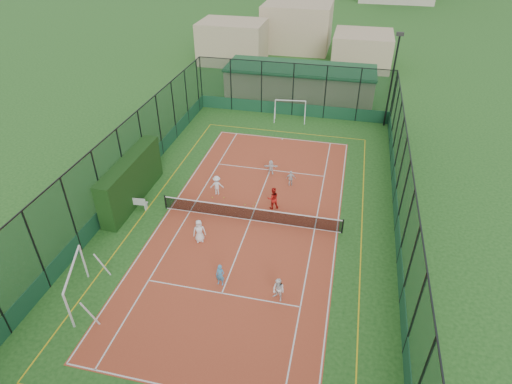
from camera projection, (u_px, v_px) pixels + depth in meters
The scene contains 18 objects.
ground at pixel (251, 220), 27.43m from camera, with size 300.00×300.00×0.00m, color #1D4D1A.
court_slab at pixel (251, 220), 27.43m from camera, with size 11.17×23.97×0.01m, color #A33924.
tennis_net at pixel (251, 213), 27.13m from camera, with size 11.67×0.12×1.06m, color black, non-canonical shape.
perimeter_fence at pixel (250, 188), 26.03m from camera, with size 18.12×34.12×5.00m, color #103220, non-canonical shape.
floodlight_ne at pixel (392, 82), 36.97m from camera, with size 0.60×0.26×8.25m, color black, non-canonical shape.
clubhouse at pixel (300, 82), 44.35m from camera, with size 15.20×7.20×3.15m, color tan, non-canonical shape.
hedge_left at pixel (131, 180), 28.49m from camera, with size 1.07×7.14×3.12m, color black.
white_bench at pixel (134, 202), 28.23m from camera, with size 1.75×0.48×0.98m, color white, non-canonical shape.
futsal_goal_near at pixel (77, 285), 21.25m from camera, with size 1.00×3.45×2.23m, color white, non-canonical shape.
futsal_goal_far at pixel (290, 110), 39.85m from camera, with size 2.89×0.84×1.87m, color white, non-canonical shape.
child_near_left at pixel (199, 231), 25.32m from camera, with size 0.73×0.48×1.50m, color white.
child_near_mid at pixel (220, 275), 22.43m from camera, with size 0.48×0.31×1.30m, color #4592C3.
child_near_right at pixel (278, 290), 21.51m from camera, with size 0.67×0.52×1.38m, color white.
child_far_left at pixel (217, 185), 29.51m from camera, with size 0.93×0.54×1.44m, color white.
child_far_right at pixel (291, 178), 30.51m from camera, with size 0.69×0.29×1.18m, color silver.
child_far_back at pixel (271, 167), 31.83m from camera, with size 1.05×0.33×1.13m, color white.
coach at pixel (273, 198), 28.08m from camera, with size 0.76×0.59×1.57m, color red.
tennis_balls at pixel (241, 203), 28.96m from camera, with size 3.23×0.85×0.07m.
Camera 1 is at (5.20, -21.13, 16.79)m, focal length 30.00 mm.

